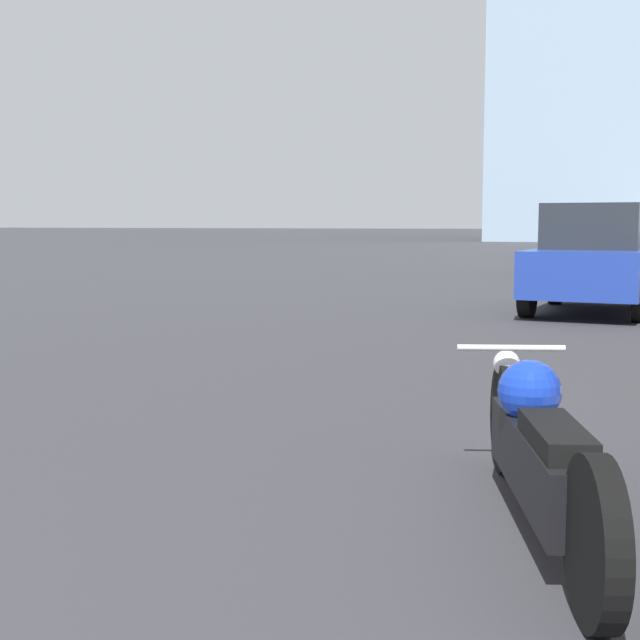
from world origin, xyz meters
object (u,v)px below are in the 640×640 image
Objects in this scene: parked_car_black at (601,244)px; parked_car_blue at (595,259)px; parked_car_green at (614,239)px; motorcycle at (539,450)px.

parked_car_blue is at bearing -92.65° from parked_car_black.
parked_car_green is (0.10, 11.85, -0.09)m from parked_car_black.
parked_car_black is 0.90× the size of parked_car_green.
parked_car_blue is 0.89× the size of parked_car_green.
parked_car_black is (-0.22, 10.20, 0.02)m from parked_car_blue.
parked_car_blue is at bearing -93.95° from parked_car_green.
motorcycle is 21.23m from parked_car_black.
parked_car_black is at bearing 96.94° from parked_car_blue.
parked_car_black is at bearing 74.72° from motorcycle.
parked_car_blue reaches higher than parked_car_green.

